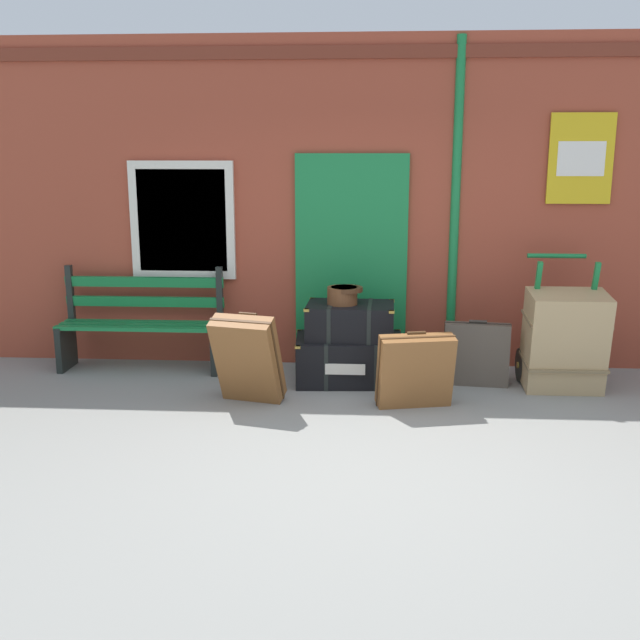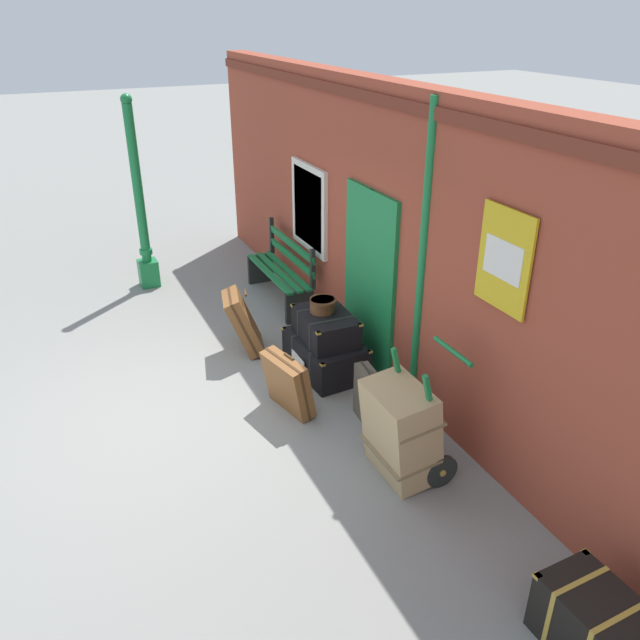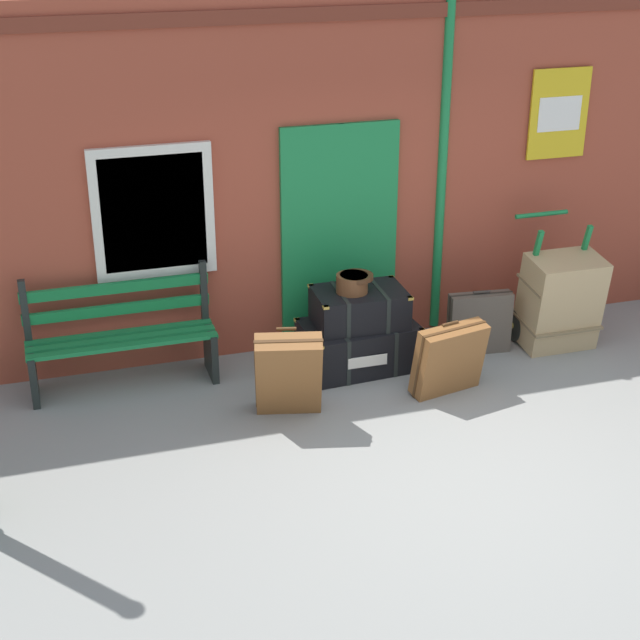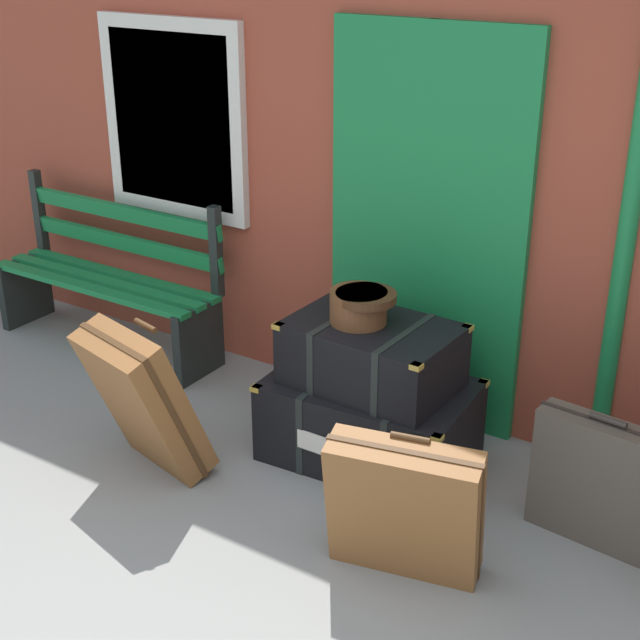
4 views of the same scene
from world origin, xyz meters
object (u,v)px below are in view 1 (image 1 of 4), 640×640
at_px(suitcase_umber, 415,371).
at_px(suitcase_olive, 476,354).
at_px(platform_bench, 141,325).
at_px(large_brown_trunk, 564,341).
at_px(suitcase_charcoal, 248,359).
at_px(porters_trolley, 558,356).
at_px(round_hatbox, 343,294).
at_px(steamer_trunk_middle, 350,321).
at_px(steamer_trunk_base, 349,359).

bearing_deg(suitcase_umber, suitcase_olive, 47.55).
relative_size(platform_bench, suitcase_umber, 2.37).
height_order(large_brown_trunk, suitcase_olive, large_brown_trunk).
relative_size(large_brown_trunk, suitcase_charcoal, 1.17).
xyz_separation_m(platform_bench, suitcase_charcoal, (1.22, -1.00, -0.05)).
height_order(platform_bench, suitcase_olive, platform_bench).
bearing_deg(porters_trolley, suitcase_umber, -152.20).
height_order(round_hatbox, suitcase_olive, round_hatbox).
relative_size(large_brown_trunk, suitcase_olive, 1.49).
relative_size(steamer_trunk_middle, round_hatbox, 2.53).
height_order(steamer_trunk_base, steamer_trunk_middle, steamer_trunk_middle).
bearing_deg(platform_bench, steamer_trunk_middle, -7.89).
bearing_deg(steamer_trunk_base, suitcase_charcoal, -140.16).
bearing_deg(large_brown_trunk, suitcase_umber, -158.38).
height_order(steamer_trunk_base, suitcase_umber, suitcase_umber).
xyz_separation_m(porters_trolley, suitcase_charcoal, (-2.77, -0.72, 0.13)).
bearing_deg(steamer_trunk_middle, porters_trolley, 0.39).
xyz_separation_m(steamer_trunk_base, large_brown_trunk, (1.92, -0.16, 0.25)).
distance_m(platform_bench, suitcase_charcoal, 1.57).
relative_size(porters_trolley, suitcase_olive, 1.91).
xyz_separation_m(steamer_trunk_base, porters_trolley, (1.92, 0.01, 0.06)).
bearing_deg(suitcase_charcoal, suitcase_olive, 18.26).
xyz_separation_m(suitcase_olive, suitcase_umber, (-0.60, -0.66, 0.03)).
height_order(platform_bench, large_brown_trunk, platform_bench).
relative_size(platform_bench, steamer_trunk_base, 1.53).
bearing_deg(suitcase_charcoal, platform_bench, 140.71).
xyz_separation_m(platform_bench, large_brown_trunk, (3.99, -0.45, 0.02)).
height_order(steamer_trunk_base, round_hatbox, round_hatbox).
xyz_separation_m(platform_bench, steamer_trunk_base, (2.07, -0.29, -0.23)).
relative_size(round_hatbox, large_brown_trunk, 0.35).
relative_size(steamer_trunk_base, suitcase_umber, 1.56).
bearing_deg(round_hatbox, steamer_trunk_middle, 7.47).
bearing_deg(porters_trolley, large_brown_trunk, -90.00).
relative_size(porters_trolley, suitcase_charcoal, 1.49).
height_order(suitcase_charcoal, suitcase_olive, suitcase_charcoal).
bearing_deg(steamer_trunk_middle, suitcase_charcoal, -140.19).
distance_m(steamer_trunk_middle, suitcase_olive, 1.20).
xyz_separation_m(steamer_trunk_middle, porters_trolley, (1.92, 0.01, -0.31)).
distance_m(steamer_trunk_base, round_hatbox, 0.63).
relative_size(platform_bench, round_hatbox, 4.89).
distance_m(steamer_trunk_base, suitcase_olive, 1.17).
height_order(steamer_trunk_middle, suitcase_umber, steamer_trunk_middle).
xyz_separation_m(steamer_trunk_base, suitcase_charcoal, (-0.85, -0.71, 0.19)).
distance_m(round_hatbox, large_brown_trunk, 2.03).
relative_size(platform_bench, large_brown_trunk, 1.73).
relative_size(round_hatbox, suitcase_olive, 0.53).
distance_m(steamer_trunk_base, suitcase_umber, 0.91).
xyz_separation_m(steamer_trunk_base, steamer_trunk_middle, (0.00, 0.00, 0.37)).
bearing_deg(suitcase_charcoal, porters_trolley, 14.60).
bearing_deg(suitcase_olive, suitcase_umber, -132.45).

